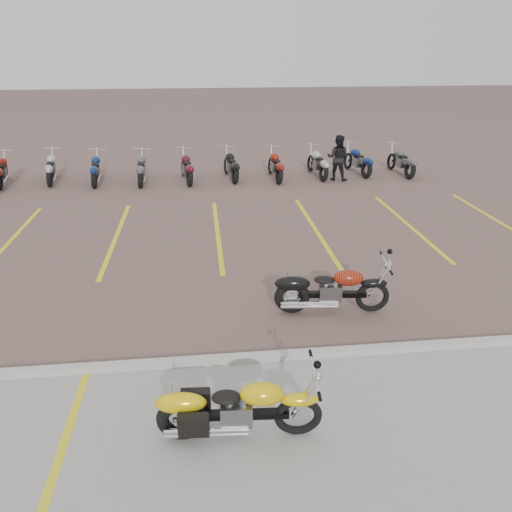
{
  "coord_description": "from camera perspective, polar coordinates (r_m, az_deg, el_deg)",
  "views": [
    {
      "loc": [
        -0.39,
        -8.74,
        4.79
      ],
      "look_at": [
        0.66,
        0.56,
        0.75
      ],
      "focal_mm": 35.0,
      "sensor_mm": 36.0,
      "label": 1
    }
  ],
  "objects": [
    {
      "name": "yellow_cruiser",
      "position": [
        6.7,
        -2.34,
        -17.13
      ],
      "size": [
        2.14,
        0.35,
        0.88
      ],
      "rotation": [
        0.1,
        0.0,
        -0.07
      ],
      "color": "black",
      "rests_on": "ground"
    },
    {
      "name": "ground",
      "position": [
        9.97,
        -3.43,
        -5.41
      ],
      "size": [
        100.0,
        100.0,
        0.0
      ],
      "primitive_type": "plane",
      "color": "brown",
      "rests_on": "ground"
    },
    {
      "name": "apron_stripe",
      "position": [
        6.66,
        -23.11,
        -24.87
      ],
      "size": [
        0.12,
        5.0,
        0.0
      ],
      "primitive_type": "cube",
      "color": "gold",
      "rests_on": "concrete_apron"
    },
    {
      "name": "person_b",
      "position": [
        18.98,
        9.32,
        11.02
      ],
      "size": [
        1.01,
        0.92,
        1.67
      ],
      "primitive_type": "imported",
      "rotation": [
        0.0,
        0.0,
        2.69
      ],
      "color": "black",
      "rests_on": "ground"
    },
    {
      "name": "curb",
      "position": [
        8.24,
        -2.62,
        -11.7
      ],
      "size": [
        60.0,
        0.18,
        0.12
      ],
      "primitive_type": "cube",
      "color": "#ADAAA3",
      "rests_on": "ground"
    },
    {
      "name": "parking_stripes",
      "position": [
        13.61,
        -4.41,
        2.69
      ],
      "size": [
        38.0,
        5.5,
        0.01
      ],
      "primitive_type": null,
      "color": "gold",
      "rests_on": "ground"
    },
    {
      "name": "bg_bike_row",
      "position": [
        19.02,
        -8.06,
        10.24
      ],
      "size": [
        17.35,
        2.06,
        1.1
      ],
      "color": "black",
      "rests_on": "ground"
    },
    {
      "name": "concrete_apron",
      "position": [
        6.4,
        -0.85,
        -25.01
      ],
      "size": [
        60.0,
        5.0,
        0.01
      ],
      "primitive_type": "cube",
      "color": "#9E9B93",
      "rests_on": "ground"
    },
    {
      "name": "flame_cruiser",
      "position": [
        9.53,
        8.37,
        -4.03
      ],
      "size": [
        2.18,
        0.42,
        0.9
      ],
      "rotation": [
        0.05,
        0.0,
        -0.11
      ],
      "color": "black",
      "rests_on": "ground"
    }
  ]
}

